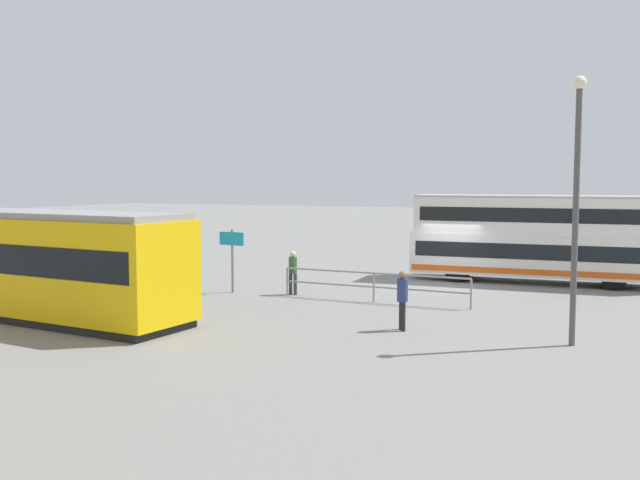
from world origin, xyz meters
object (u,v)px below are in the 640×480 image
(tram_yellow, at_px, (9,260))
(pedestrian_near_railing, at_px, (293,270))
(info_sign, at_px, (232,249))
(pedestrian_crossing, at_px, (402,296))
(double_decker_bus, at_px, (540,238))
(street_lamp, at_px, (576,190))

(tram_yellow, height_order, pedestrian_near_railing, tram_yellow)
(tram_yellow, distance_m, info_sign, 8.06)
(pedestrian_near_railing, relative_size, info_sign, 0.68)
(pedestrian_near_railing, height_order, pedestrian_crossing, pedestrian_crossing)
(double_decker_bus, relative_size, info_sign, 4.38)
(pedestrian_near_railing, height_order, info_sign, info_sign)
(tram_yellow, distance_m, pedestrian_crossing, 12.89)
(double_decker_bus, distance_m, info_sign, 13.04)
(pedestrian_crossing, bearing_deg, info_sign, -26.61)
(double_decker_bus, relative_size, tram_yellow, 0.78)
(pedestrian_near_railing, bearing_deg, pedestrian_crossing, 141.62)
(tram_yellow, bearing_deg, street_lamp, -171.35)
(double_decker_bus, bearing_deg, info_sign, 35.16)
(pedestrian_near_railing, bearing_deg, info_sign, 11.04)
(tram_yellow, distance_m, street_lamp, 17.64)
(pedestrian_crossing, xyz_separation_m, info_sign, (8.16, -4.09, 0.70))
(tram_yellow, bearing_deg, pedestrian_crossing, -168.16)
(double_decker_bus, height_order, tram_yellow, double_decker_bus)
(double_decker_bus, distance_m, street_lamp, 12.02)
(pedestrian_near_railing, relative_size, street_lamp, 0.24)
(double_decker_bus, relative_size, pedestrian_near_railing, 6.45)
(info_sign, bearing_deg, street_lamp, 162.31)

